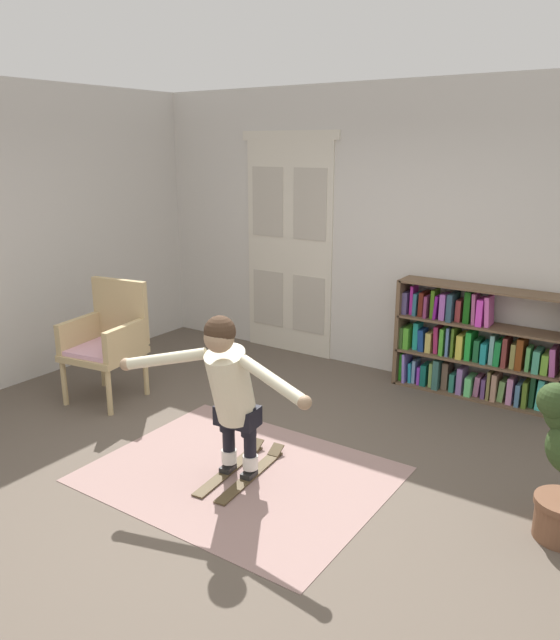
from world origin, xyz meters
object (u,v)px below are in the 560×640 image
object	(u,v)px
wicker_chair	(108,338)
person_skier	(229,384)
skis_pair	(242,470)
bookshelf	(473,348)

from	to	relation	value
wicker_chair	person_skier	distance (m)	1.99
skis_pair	person_skier	size ratio (longest dim) A/B	0.59
bookshelf	skis_pair	world-z (taller)	bookshelf
person_skier	wicker_chair	bearing A→B (deg)	163.01
bookshelf	person_skier	xyz separation A→B (m)	(-0.89, -2.52, 0.27)
wicker_chair	bookshelf	bearing A→B (deg)	34.82
wicker_chair	skis_pair	size ratio (longest dim) A/B	1.27
bookshelf	wicker_chair	bearing A→B (deg)	-145.18
skis_pair	person_skier	distance (m)	0.73
bookshelf	wicker_chair	world-z (taller)	wicker_chair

